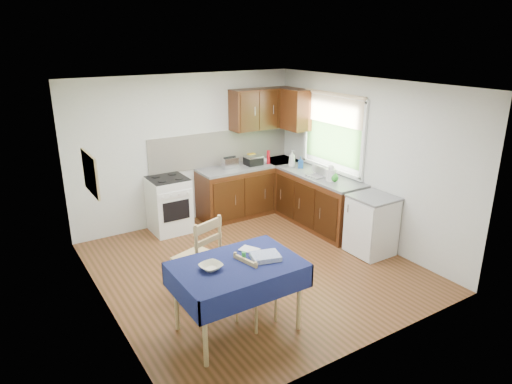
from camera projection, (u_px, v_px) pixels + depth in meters
floor at (253, 266)px, 6.40m from camera, size 4.20×4.20×0.00m
ceiling at (253, 85)px, 5.59m from camera, size 4.00×4.20×0.02m
wall_back at (187, 150)px, 7.67m from camera, size 4.00×0.02×2.50m
wall_front at (371, 238)px, 4.32m from camera, size 4.00×0.02×2.50m
wall_left at (98, 211)px, 4.98m from camera, size 0.02×4.20×2.50m
wall_right at (363, 161)px, 7.01m from camera, size 0.02×4.20×2.50m
base_cabinets at (281, 195)px, 7.95m from camera, size 1.90×2.30×0.86m
worktop_back at (250, 166)px, 8.08m from camera, size 1.90×0.60×0.04m
worktop_right at (320, 176)px, 7.49m from camera, size 0.60×1.70×0.04m
worktop_corner at (280, 161)px, 8.41m from camera, size 0.60×0.60×0.04m
splashback at (222, 148)px, 8.00m from camera, size 2.70×0.02×0.60m
upper_cabinets at (272, 109)px, 8.01m from camera, size 1.20×0.85×0.70m
stove at (169, 205)px, 7.43m from camera, size 0.60×0.61×0.92m
window at (333, 128)px, 7.42m from camera, size 0.04×1.48×1.26m
fridge at (372, 225)px, 6.68m from camera, size 0.58×0.60×0.89m
corkboard at (91, 174)px, 5.12m from camera, size 0.04×0.62×0.47m
dining_table at (237, 273)px, 4.81m from camera, size 1.33×0.90×0.81m
chair_far at (200, 255)px, 5.49m from camera, size 0.59×0.59×1.06m
chair_near at (253, 287)px, 4.99m from camera, size 0.46×0.46×0.87m
toaster at (230, 163)px, 7.85m from camera, size 0.27×0.17×0.21m
sandwich_press at (253, 160)px, 8.06m from camera, size 0.28×0.24×0.16m
sauce_bottle at (268, 157)px, 8.10m from camera, size 0.06×0.06×0.24m
yellow_packet at (251, 158)px, 8.17m from camera, size 0.14×0.10×0.17m
dish_rack at (320, 175)px, 7.43m from camera, size 0.38×0.29×0.18m
kettle at (331, 174)px, 7.16m from camera, size 0.15×0.15×0.26m
cup at (265, 161)px, 8.17m from camera, size 0.11×0.11×0.09m
soap_bottle_a at (292, 159)px, 7.90m from camera, size 0.14×0.14×0.30m
soap_bottle_b at (301, 162)px, 7.86m from camera, size 0.13×0.13×0.20m
soap_bottle_c at (334, 176)px, 7.14m from camera, size 0.18×0.18×0.18m
plate_bowl at (211, 267)px, 4.65m from camera, size 0.26×0.26×0.06m
book at (246, 252)px, 5.01m from camera, size 0.23×0.25×0.02m
spice_jar at (244, 256)px, 4.84m from camera, size 0.05×0.05×0.09m
tea_towel at (265, 256)px, 4.87m from camera, size 0.35×0.31×0.05m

